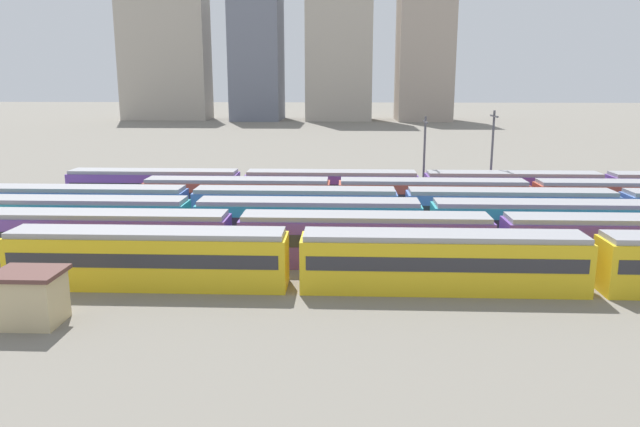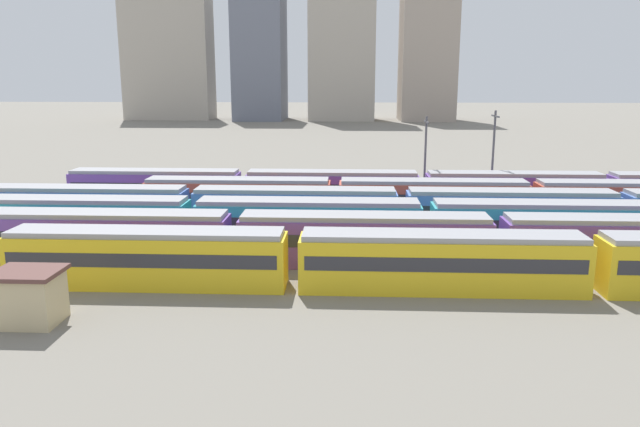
# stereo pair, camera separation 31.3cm
# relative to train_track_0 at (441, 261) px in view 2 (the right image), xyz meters

# --- Properties ---
(ground_plane) EXTENTS (600.00, 600.00, 0.00)m
(ground_plane) POSITION_rel_train_track_0_xyz_m (-18.75, 13.00, -1.90)
(ground_plane) COLOR slate
(train_track_0) EXTENTS (55.80, 3.06, 3.75)m
(train_track_0) POSITION_rel_train_track_0_xyz_m (0.00, 0.00, 0.00)
(train_track_0) COLOR yellow
(train_track_0) RESTS_ON ground_plane
(train_track_1) EXTENTS (93.60, 3.06, 3.75)m
(train_track_1) POSITION_rel_train_track_0_xyz_m (14.13, 5.20, 0.00)
(train_track_1) COLOR #6B429E
(train_track_1) RESTS_ON ground_plane
(train_track_2) EXTENTS (93.60, 3.06, 3.75)m
(train_track_2) POSITION_rel_train_track_0_xyz_m (9.75, 10.40, 0.00)
(train_track_2) COLOR teal
(train_track_2) RESTS_ON ground_plane
(train_track_3) EXTENTS (93.60, 3.06, 3.75)m
(train_track_3) POSITION_rel_train_track_0_xyz_m (8.23, 15.60, 0.00)
(train_track_3) COLOR #4C70BC
(train_track_3) RESTS_ON ground_plane
(train_track_4) EXTENTS (74.70, 3.06, 3.75)m
(train_track_4) POSITION_rel_train_track_0_xyz_m (11.62, 20.80, 0.00)
(train_track_4) COLOR #BC4C38
(train_track_4) RESTS_ON ground_plane
(train_track_5) EXTENTS (112.50, 3.06, 3.75)m
(train_track_5) POSITION_rel_train_track_0_xyz_m (20.66, 26.00, 0.00)
(train_track_5) COLOR #6B429E
(train_track_5) RESTS_ON ground_plane
(catenary_pole_1) EXTENTS (0.24, 3.20, 9.92)m
(catenary_pole_1) POSITION_rel_train_track_0_xyz_m (9.58, 28.92, 3.60)
(catenary_pole_1) COLOR #4C4C51
(catenary_pole_1) RESTS_ON ground_plane
(catenary_pole_3) EXTENTS (0.24, 3.20, 9.26)m
(catenary_pole_3) POSITION_rel_train_track_0_xyz_m (2.36, 29.21, 3.26)
(catenary_pole_3) COLOR #4C4C51
(catenary_pole_3) RESTS_ON ground_plane
(signal_hut) EXTENTS (3.60, 3.00, 3.04)m
(signal_hut) POSITION_rel_train_track_0_xyz_m (-23.37, -6.56, -0.35)
(signal_hut) COLOR #C6B284
(signal_hut) RESTS_ON ground_plane
(distant_building_0) EXTENTS (27.66, 13.04, 46.30)m
(distant_building_0) POSITION_rel_train_track_0_xyz_m (-64.92, 163.96, 21.24)
(distant_building_0) COLOR #B2A899
(distant_building_0) RESTS_ON ground_plane
(distant_building_1) EXTENTS (15.53, 21.69, 40.53)m
(distant_building_1) POSITION_rel_train_track_0_xyz_m (-34.96, 163.96, 18.36)
(distant_building_1) COLOR slate
(distant_building_1) RESTS_ON ground_plane
(distant_building_2) EXTENTS (20.81, 17.55, 53.52)m
(distant_building_2) POSITION_rel_train_track_0_xyz_m (-8.62, 163.96, 24.86)
(distant_building_2) COLOR #B2A899
(distant_building_2) RESTS_ON ground_plane
(distant_building_3) EXTENTS (16.80, 20.81, 43.13)m
(distant_building_3) POSITION_rel_train_track_0_xyz_m (18.47, 163.96, 19.66)
(distant_building_3) COLOR #A89989
(distant_building_3) RESTS_ON ground_plane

